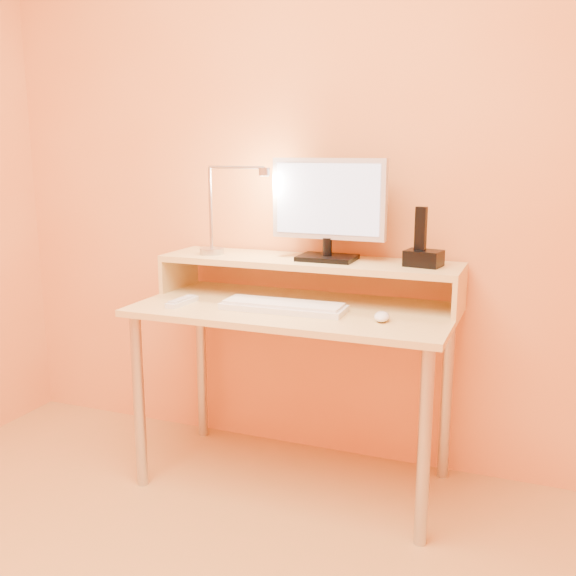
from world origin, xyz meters
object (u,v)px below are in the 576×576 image
at_px(monitor_panel, 329,199).
at_px(lamp_base, 212,251).
at_px(phone_dock, 424,258).
at_px(remote_control, 182,302).
at_px(mouse, 382,317).
at_px(keyboard, 283,307).

height_order(monitor_panel, lamp_base, monitor_panel).
xyz_separation_m(phone_dock, remote_control, (-0.87, -0.27, -0.18)).
bearing_deg(mouse, remote_control, 172.76).
relative_size(lamp_base, mouse, 1.06).
height_order(lamp_base, keyboard, lamp_base).
xyz_separation_m(keyboard, remote_control, (-0.40, -0.05, -0.00)).
height_order(lamp_base, remote_control, lamp_base).
height_order(monitor_panel, phone_dock, monitor_panel).
bearing_deg(monitor_panel, phone_dock, -0.41).
bearing_deg(monitor_panel, mouse, -40.82).
bearing_deg(keyboard, phone_dock, 23.75).
height_order(monitor_panel, keyboard, monitor_panel).
height_order(keyboard, mouse, mouse).
relative_size(monitor_panel, lamp_base, 4.55).
relative_size(lamp_base, keyboard, 0.21).
bearing_deg(phone_dock, mouse, -101.99).
bearing_deg(mouse, keyboard, 167.24).
bearing_deg(remote_control, keyboard, 12.03).
height_order(phone_dock, keyboard, phone_dock).
bearing_deg(phone_dock, lamp_base, -168.58).
bearing_deg(mouse, phone_dock, 58.88).
relative_size(monitor_panel, keyboard, 0.98).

